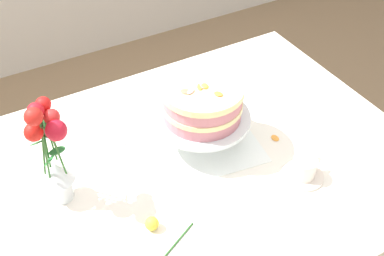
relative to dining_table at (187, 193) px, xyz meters
name	(u,v)px	position (x,y,z in m)	size (l,w,h in m)	color
dining_table	(187,193)	(0.00, 0.00, 0.00)	(1.40, 1.00, 0.74)	white
linen_napkin	(202,141)	(0.11, 0.10, 0.09)	(0.32, 0.32, 0.00)	white
cake_stand	(202,120)	(0.11, 0.10, 0.17)	(0.29, 0.29, 0.10)	silver
layer_cake	(202,101)	(0.11, 0.10, 0.25)	(0.24, 0.24, 0.12)	#CC7A84
flower_vase	(52,155)	(-0.34, 0.09, 0.25)	(0.10, 0.11, 0.33)	silver
teacup	(304,170)	(0.28, -0.18, 0.12)	(0.12, 0.12, 0.07)	silver
fallen_rose	(153,225)	(-0.17, -0.13, 0.11)	(0.13, 0.12, 0.04)	#2D6028
loose_petal_0	(275,138)	(0.31, -0.01, 0.09)	(0.03, 0.02, 0.01)	orange
loose_petal_1	(121,144)	(-0.12, 0.21, 0.09)	(0.04, 0.02, 0.00)	pink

